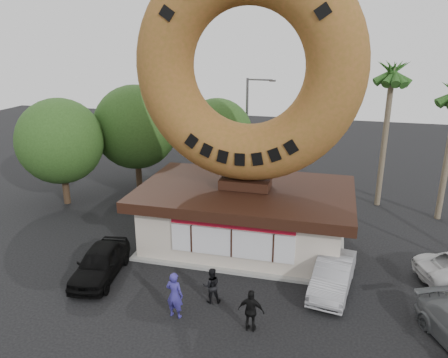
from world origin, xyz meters
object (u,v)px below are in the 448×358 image
Objects in this scene: street_lamp at (249,127)px; person_right at (251,311)px; giant_donut at (247,67)px; car_silver at (333,275)px; person_center at (211,285)px; donut_shop at (245,215)px; person_left at (175,295)px; car_black at (100,262)px.

person_right is (3.62, -17.12, -3.60)m from street_lamp.
giant_donut is 10.51m from car_silver.
person_center is 0.36× the size of car_silver.
donut_shop is 1.40× the size of street_lamp.
street_lamp reaches higher than person_left.
giant_donut is 7.09× the size of person_center.
person_center reaches higher than car_black.
giant_donut is 11.66m from car_black.
donut_shop is 2.53× the size of car_silver.
donut_shop is at bearing -113.97° from person_center.
donut_shop is 5.93m from car_silver.
donut_shop is 7.70m from giant_donut.
person_left is 1.80m from person_center.
person_left reaches higher than person_right.
donut_shop reaches higher than person_center.
person_center is 5.50m from car_silver.
giant_donut reaches higher than person_right.
street_lamp reaches higher than person_center.
car_black is 10.79m from car_silver.
person_left reaches higher than car_silver.
person_center is at bearing -32.84° from person_right.
person_right is (1.76, -7.12, -8.59)m from giant_donut.
person_left is at bearing -88.49° from street_lamp.
car_silver is at bearing -35.33° from donut_shop.
car_black is (-5.66, 0.65, -0.05)m from person_center.
donut_shop is 5.58× the size of person_left.
car_black is (-5.91, -5.01, -8.71)m from giant_donut.
car_black is (-7.67, 2.11, -0.13)m from person_right.
giant_donut is 2.56× the size of car_silver.
person_left reaches higher than car_black.
person_center is (1.60, -15.66, -3.68)m from street_lamp.
person_right is at bearing -78.07° from street_lamp.
giant_donut reaches higher than donut_shop.
person_center is 0.36× the size of car_black.
car_silver is (6.61, -13.39, -3.75)m from street_lamp.
person_center is 0.91× the size of person_right.
street_lamp is at bearing -75.10° from person_right.
person_left is at bearing -141.36° from car_silver.
car_silver is at bearing -141.52° from person_left.
car_silver is at bearing -35.46° from giant_donut.
giant_donut reaches higher than car_black.
donut_shop reaches higher than person_left.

